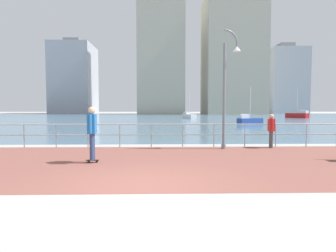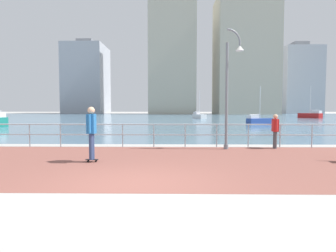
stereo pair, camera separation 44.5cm
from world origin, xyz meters
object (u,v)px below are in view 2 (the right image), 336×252
at_px(skateboarder, 91,129).
at_px(bystander, 275,129).
at_px(sailboat_red, 199,116).
at_px(sailboat_white, 259,121).
at_px(lamppost, 231,83).
at_px(sailboat_blue, 311,115).

xyz_separation_m(skateboarder, bystander, (7.00, 3.29, -0.21)).
distance_m(sailboat_red, sailboat_white, 18.58).
bearing_deg(skateboarder, bystander, 25.14).
xyz_separation_m(skateboarder, sailboat_white, (12.11, 22.74, -0.67)).
bearing_deg(skateboarder, sailboat_white, 61.96).
bearing_deg(skateboarder, sailboat_red, 80.09).
relative_size(sailboat_red, sailboat_white, 1.17).
distance_m(lamppost, sailboat_blue, 46.23).
bearing_deg(lamppost, skateboarder, -148.64).
xyz_separation_m(lamppost, sailboat_blue, (22.58, 40.27, -2.24)).
xyz_separation_m(lamppost, bystander, (1.98, 0.22, -1.93)).
distance_m(bystander, sailboat_red, 37.35).
relative_size(skateboarder, sailboat_blue, 0.31).
relative_size(bystander, sailboat_red, 0.30).
height_order(lamppost, sailboat_blue, sailboat_blue).
bearing_deg(lamppost, bystander, 6.46).
bearing_deg(bystander, skateboarder, -154.86).
height_order(sailboat_red, sailboat_blue, sailboat_blue).
bearing_deg(sailboat_red, lamppost, -93.16).
bearing_deg(sailboat_blue, sailboat_white, -126.95).
bearing_deg(sailboat_white, sailboat_blue, 53.05).
bearing_deg(lamppost, sailboat_white, 70.19).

